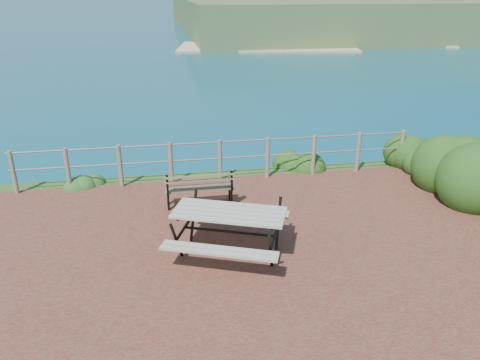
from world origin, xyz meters
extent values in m
cube|color=brown|center=(0.00, 0.00, 0.00)|extent=(10.00, 7.00, 0.12)
cylinder|color=#6B5B4C|center=(-4.60, 3.35, 0.52)|extent=(0.10, 0.10, 1.00)
cylinder|color=#6B5B4C|center=(-3.45, 3.35, 0.52)|extent=(0.10, 0.10, 1.00)
cylinder|color=#6B5B4C|center=(-2.30, 3.35, 0.52)|extent=(0.10, 0.10, 1.00)
cylinder|color=#6B5B4C|center=(-1.15, 3.35, 0.52)|extent=(0.10, 0.10, 1.00)
cylinder|color=#6B5B4C|center=(0.00, 3.35, 0.52)|extent=(0.10, 0.10, 1.00)
cylinder|color=#6B5B4C|center=(1.15, 3.35, 0.52)|extent=(0.10, 0.10, 1.00)
cylinder|color=#6B5B4C|center=(2.30, 3.35, 0.52)|extent=(0.10, 0.10, 1.00)
cylinder|color=#6B5B4C|center=(3.45, 3.35, 0.52)|extent=(0.10, 0.10, 1.00)
cylinder|color=#6B5B4C|center=(4.60, 3.35, 0.52)|extent=(0.10, 0.10, 1.00)
cylinder|color=slate|center=(0.00, 3.35, 0.97)|extent=(9.40, 0.04, 0.04)
cylinder|color=slate|center=(0.00, 3.35, 0.57)|extent=(9.40, 0.04, 0.04)
cube|color=#446231|center=(140.00, 210.00, -6.00)|extent=(260.00, 180.00, 12.00)
cube|color=#A5A094|center=(-0.28, 0.04, 0.79)|extent=(2.03, 1.41, 0.04)
cube|color=#A5A094|center=(-0.28, 0.04, 0.48)|extent=(1.85, 0.94, 0.04)
cube|color=#A5A094|center=(-0.28, 0.04, 0.48)|extent=(1.85, 0.94, 0.04)
cylinder|color=black|center=(-0.28, 0.04, 0.43)|extent=(1.53, 0.63, 0.05)
cube|color=brown|center=(-0.61, 2.04, 0.41)|extent=(1.42, 0.36, 0.03)
cube|color=brown|center=(-0.61, 2.04, 0.66)|extent=(1.42, 0.11, 0.32)
cube|color=black|center=(-0.61, 2.04, 0.22)|extent=(0.04, 0.05, 0.39)
cube|color=black|center=(-0.61, 2.04, 0.22)|extent=(0.04, 0.05, 0.39)
cube|color=black|center=(-0.61, 2.04, 0.22)|extent=(0.04, 0.05, 0.39)
cube|color=black|center=(-0.61, 2.04, 0.22)|extent=(0.04, 0.05, 0.39)
ellipsoid|color=#143C12|center=(5.25, 1.57, 0.00)|extent=(1.63, 1.63, 2.30)
ellipsoid|color=#143C12|center=(5.14, 3.34, 0.00)|extent=(1.14, 1.14, 1.63)
ellipsoid|color=#2D5720|center=(-3.13, 3.70, 0.00)|extent=(0.72, 0.72, 0.44)
ellipsoid|color=#143C12|center=(2.14, 3.91, 0.00)|extent=(0.86, 0.86, 0.64)
camera|label=1|loc=(-1.29, -6.95, 4.31)|focal=35.00mm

